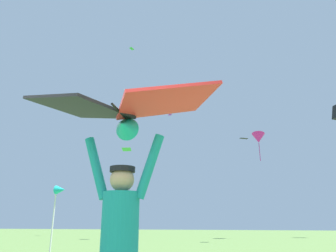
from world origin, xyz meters
name	(u,v)px	position (x,y,z in m)	size (l,w,h in m)	color
kite_flyer_person	(119,242)	(0.33, 0.21, 0.94)	(0.81, 0.38, 1.92)	#424751
held_stunt_kite	(122,110)	(0.34, 0.13, 2.17)	(1.96, 1.12, 0.42)	black
distant_kite_purple_mid_right	(170,115)	(-8.95, 32.97, 14.08)	(0.53, 0.53, 0.14)	purple
distant_kite_black_high_right	(244,138)	(0.52, 18.59, 6.61)	(0.72, 0.72, 0.15)	black
distant_kite_green_far_center	(127,149)	(-8.58, 19.76, 6.73)	(0.94, 0.93, 0.26)	green
distant_kite_green_overhead_distant	(132,49)	(-11.50, 26.44, 20.06)	(0.57, 0.56, 0.23)	green
distant_kite_magenta_high_left	(258,138)	(1.42, 24.07, 7.94)	(1.37, 1.48, 2.46)	#DB2393
marker_flag	(59,196)	(-3.73, 4.94, 1.82)	(0.30, 0.24, 2.10)	silver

